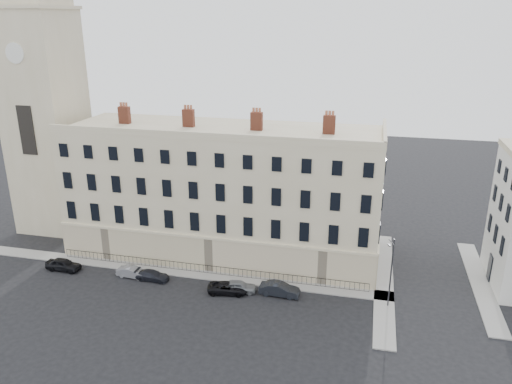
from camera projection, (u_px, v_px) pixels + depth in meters
ground at (248, 307)px, 49.02m from camera, size 160.00×160.00×0.00m
terrace at (224, 191)px, 58.82m from camera, size 36.22×12.22×17.00m
church_tower at (42, 87)px, 62.22m from camera, size 8.00×8.13×44.00m
pavement_terrace at (173, 271)px, 55.77m from camera, size 48.00×2.00×0.12m
pavement_east_return at (384, 282)px, 53.51m from camera, size 2.00×24.00×0.12m
pavement_adjacent at (480, 283)px, 53.17m from camera, size 2.00×20.00×0.12m
railings at (208, 269)px, 55.10m from camera, size 35.00×0.04×0.96m
car_a at (63, 265)px, 55.90m from camera, size 4.02×1.67×1.36m
car_b at (133, 272)px, 54.41m from camera, size 3.64×1.47×1.17m
car_c at (152, 275)px, 53.82m from camera, size 3.75×1.59×1.08m
car_d at (228, 288)px, 51.28m from camera, size 4.40×2.51×1.16m
car_e at (239, 286)px, 51.47m from camera, size 3.84×1.99×1.25m
car_f at (279, 289)px, 50.81m from camera, size 4.19×1.56×1.37m
streetlamp at (391, 270)px, 47.63m from camera, size 0.69×1.50×7.26m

